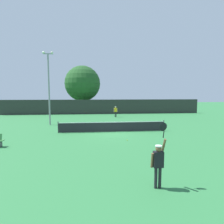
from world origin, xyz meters
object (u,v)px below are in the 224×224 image
at_px(player_serving, 158,160).
at_px(large_tree, 82,84).
at_px(parked_car_mid, 132,106).
at_px(player_receiving, 116,111).
at_px(parked_car_near, 90,107).
at_px(tennis_ball, 127,140).
at_px(light_pole, 49,84).
at_px(parked_car_far, 150,107).

relative_size(player_serving, large_tree, 0.28).
xyz_separation_m(player_serving, large_tree, (-4.51, 30.99, 4.54)).
relative_size(large_tree, parked_car_mid, 2.11).
bearing_deg(player_receiving, player_serving, 87.32).
xyz_separation_m(player_receiving, parked_car_near, (-4.15, 10.78, -0.25)).
bearing_deg(large_tree, parked_car_mid, 19.77).
distance_m(tennis_ball, light_pole, 12.15).
height_order(parked_car_mid, parked_car_far, same).
height_order(player_serving, parked_car_far, player_serving).
distance_m(large_tree, parked_car_near, 5.39).
bearing_deg(parked_car_far, tennis_ball, -108.66).
height_order(player_receiving, large_tree, large_tree).
relative_size(large_tree, parked_car_far, 2.15).
height_order(tennis_ball, parked_car_mid, parked_car_mid).
bearing_deg(large_tree, player_serving, -81.72).
distance_m(light_pole, large_tree, 15.78).
height_order(large_tree, parked_car_mid, large_tree).
distance_m(tennis_ball, parked_car_far, 27.41).
height_order(tennis_ball, parked_car_far, parked_car_far).
relative_size(parked_car_near, parked_car_mid, 0.97).
height_order(parked_car_near, parked_car_far, same).
bearing_deg(parked_car_far, parked_car_near, -177.22).
distance_m(parked_car_near, parked_car_far, 13.03).
bearing_deg(player_serving, parked_car_mid, 79.63).
bearing_deg(tennis_ball, parked_car_near, 97.33).
bearing_deg(light_pole, player_serving, -64.20).
relative_size(player_serving, parked_car_far, 0.59).
bearing_deg(player_receiving, light_pole, 37.43).
distance_m(tennis_ball, parked_car_mid, 28.26).
bearing_deg(parked_car_near, tennis_ball, -83.34).
distance_m(player_receiving, tennis_ball, 14.75).
bearing_deg(player_serving, large_tree, 98.28).
distance_m(player_serving, player_receiving, 22.07).
bearing_deg(light_pole, parked_car_far, 45.06).
height_order(player_serving, light_pole, light_pole).
bearing_deg(parked_car_mid, large_tree, -155.52).
bearing_deg(parked_car_near, player_receiving, -69.60).
height_order(player_serving, tennis_ball, player_serving).
relative_size(tennis_ball, large_tree, 0.01).
xyz_separation_m(player_receiving, parked_car_mid, (5.36, 12.86, -0.25)).
relative_size(tennis_ball, parked_car_mid, 0.02).
relative_size(large_tree, parked_car_near, 2.17).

